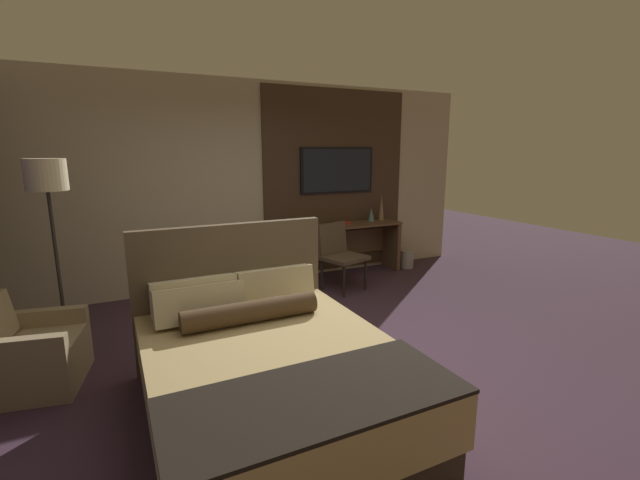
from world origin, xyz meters
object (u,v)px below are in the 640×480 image
(waste_bin, at_px, (407,259))
(book, at_px, (343,223))
(desk_chair, at_px, (339,250))
(floor_lamp, at_px, (48,191))
(armchair_by_window, at_px, (30,356))
(tv, at_px, (337,170))
(bed, at_px, (268,371))
(vase_short, at_px, (371,214))
(desk, at_px, (342,241))
(vase_tall, at_px, (381,207))

(waste_bin, bearing_deg, book, 172.82)
(desk_chair, bearing_deg, book, 39.00)
(floor_lamp, distance_m, waste_bin, 5.00)
(armchair_by_window, bearing_deg, tv, -52.60)
(book, height_order, waste_bin, book)
(bed, bearing_deg, book, 52.55)
(bed, xyz_separation_m, desk_chair, (1.83, 2.31, 0.19))
(book, bearing_deg, vase_short, 3.45)
(desk_chair, xyz_separation_m, waste_bin, (1.51, 0.44, -0.40))
(desk, height_order, vase_tall, vase_tall)
(desk, height_order, vase_short, vase_short)
(tv, height_order, floor_lamp, tv)
(desk_chair, height_order, waste_bin, desk_chair)
(waste_bin, bearing_deg, vase_short, 163.64)
(waste_bin, bearing_deg, bed, -140.47)
(floor_lamp, relative_size, vase_tall, 4.49)
(vase_tall, bearing_deg, waste_bin, -24.89)
(vase_short, height_order, book, vase_short)
(desk, height_order, armchair_by_window, desk)
(tv, bearing_deg, vase_tall, -9.53)
(tv, relative_size, armchair_by_window, 1.47)
(bed, bearing_deg, vase_tall, 44.98)
(bed, bearing_deg, desk_chair, 51.59)
(desk, relative_size, vase_tall, 4.54)
(bed, height_order, vase_tall, bed)
(desk, height_order, floor_lamp, floor_lamp)
(bed, bearing_deg, armchair_by_window, 142.68)
(tv, distance_m, floor_lamp, 3.80)
(armchair_by_window, distance_m, vase_tall, 4.89)
(armchair_by_window, bearing_deg, bed, -116.15)
(desk, bearing_deg, bed, -127.51)
(desk_chair, height_order, vase_tall, vase_tall)
(floor_lamp, bearing_deg, vase_short, 14.93)
(desk, xyz_separation_m, vase_short, (0.54, 0.05, 0.36))
(armchair_by_window, relative_size, vase_tall, 2.04)
(tv, distance_m, vase_short, 0.88)
(armchair_by_window, height_order, book, book)
(armchair_by_window, height_order, waste_bin, armchair_by_window)
(desk_chair, bearing_deg, desk, 38.82)
(desk_chair, relative_size, vase_short, 4.42)
(tv, bearing_deg, armchair_by_window, -153.78)
(desk, bearing_deg, waste_bin, -6.40)
(desk, xyz_separation_m, waste_bin, (1.13, -0.13, -0.39))
(tv, bearing_deg, desk_chair, -116.79)
(waste_bin, bearing_deg, desk_chair, -163.56)
(desk_chair, relative_size, armchair_by_window, 1.10)
(waste_bin, bearing_deg, floor_lamp, -168.88)
(bed, height_order, book, bed)
(tv, bearing_deg, desk, -90.00)
(vase_short, bearing_deg, bed, -133.19)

